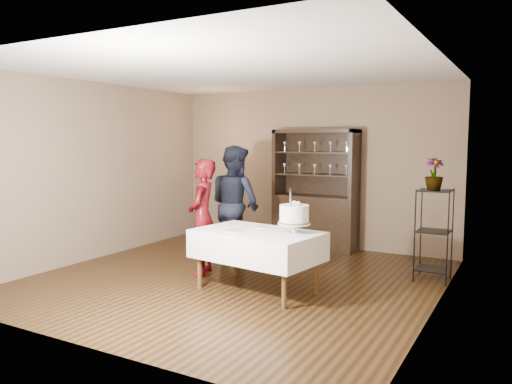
# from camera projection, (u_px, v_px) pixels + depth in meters

# --- Properties ---
(floor) EXTENTS (5.00, 5.00, 0.00)m
(floor) POSITION_uv_depth(u_px,v_px,m) (236.00, 279.00, 6.58)
(floor) COLOR black
(floor) RESTS_ON ground
(ceiling) EXTENTS (5.00, 5.00, 0.00)m
(ceiling) POSITION_uv_depth(u_px,v_px,m) (235.00, 71.00, 6.30)
(ceiling) COLOR silver
(ceiling) RESTS_ON back_wall
(back_wall) EXTENTS (5.00, 0.02, 2.70)m
(back_wall) POSITION_uv_depth(u_px,v_px,m) (311.00, 168.00, 8.61)
(back_wall) COLOR brown
(back_wall) RESTS_ON floor
(wall_left) EXTENTS (0.02, 5.00, 2.70)m
(wall_left) POSITION_uv_depth(u_px,v_px,m) (96.00, 171.00, 7.65)
(wall_left) COLOR brown
(wall_left) RESTS_ON floor
(wall_right) EXTENTS (0.02, 5.00, 2.70)m
(wall_right) POSITION_uv_depth(u_px,v_px,m) (438.00, 186.00, 5.23)
(wall_right) COLOR brown
(wall_right) RESTS_ON floor
(china_hutch) EXTENTS (1.40, 0.48, 2.00)m
(china_hutch) POSITION_uv_depth(u_px,v_px,m) (315.00, 209.00, 8.37)
(china_hutch) COLOR black
(china_hutch) RESTS_ON floor
(plant_etagere) EXTENTS (0.42, 0.42, 1.20)m
(plant_etagere) POSITION_uv_depth(u_px,v_px,m) (434.00, 231.00, 6.45)
(plant_etagere) COLOR black
(plant_etagere) RESTS_ON floor
(cake_table) EXTENTS (1.60, 1.11, 0.74)m
(cake_table) POSITION_uv_depth(u_px,v_px,m) (257.00, 245.00, 6.01)
(cake_table) COLOR silver
(cake_table) RESTS_ON floor
(woman) EXTENTS (0.56, 0.67, 1.57)m
(woman) POSITION_uv_depth(u_px,v_px,m) (202.00, 217.00, 6.76)
(woman) COLOR #320406
(woman) RESTS_ON floor
(man) EXTENTS (1.01, 0.90, 1.75)m
(man) POSITION_uv_depth(u_px,v_px,m) (235.00, 204.00, 7.46)
(man) COLOR black
(man) RESTS_ON floor
(cake) EXTENTS (0.44, 0.44, 0.53)m
(cake) POSITION_uv_depth(u_px,v_px,m) (294.00, 216.00, 5.81)
(cake) COLOR silver
(cake) RESTS_ON cake_table
(plate_near) EXTENTS (0.25, 0.25, 0.01)m
(plate_near) POSITION_uv_depth(u_px,v_px,m) (233.00, 231.00, 5.95)
(plate_near) COLOR silver
(plate_near) RESTS_ON cake_table
(plate_far) EXTENTS (0.17, 0.17, 0.01)m
(plate_far) POSITION_uv_depth(u_px,v_px,m) (262.00, 227.00, 6.19)
(plate_far) COLOR silver
(plate_far) RESTS_ON cake_table
(potted_plant) EXTENTS (0.31, 0.31, 0.41)m
(potted_plant) POSITION_uv_depth(u_px,v_px,m) (434.00, 174.00, 6.39)
(potted_plant) COLOR #406630
(potted_plant) RESTS_ON plant_etagere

